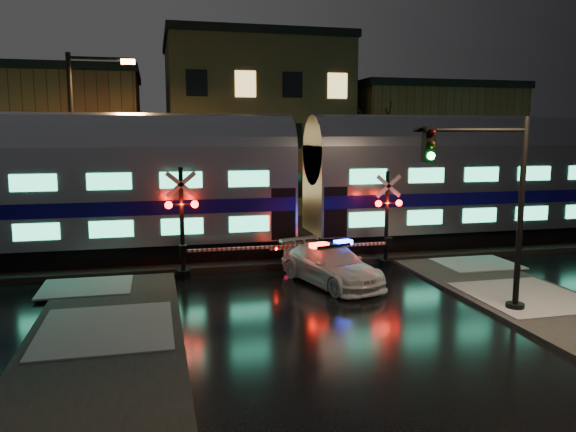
# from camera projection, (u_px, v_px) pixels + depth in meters

# --- Properties ---
(ground) EXTENTS (120.00, 120.00, 0.00)m
(ground) POSITION_uv_depth(u_px,v_px,m) (308.00, 288.00, 19.55)
(ground) COLOR black
(ground) RESTS_ON ground
(ballast) EXTENTS (90.00, 4.20, 0.24)m
(ballast) POSITION_uv_depth(u_px,v_px,m) (278.00, 255.00, 24.35)
(ballast) COLOR black
(ballast) RESTS_ON ground
(sidewalk_left) EXTENTS (4.00, 20.00, 0.12)m
(sidewalk_left) POSITION_uv_depth(u_px,v_px,m) (96.00, 377.00, 12.28)
(sidewalk_left) COLOR #2D2D2D
(sidewalk_left) RESTS_ON ground
(building_left) EXTENTS (14.00, 10.00, 9.00)m
(building_left) POSITION_uv_depth(u_px,v_px,m) (31.00, 146.00, 37.09)
(building_left) COLOR #51351F
(building_left) RESTS_ON ground
(building_mid) EXTENTS (12.00, 11.00, 11.50)m
(building_mid) POSITION_uv_depth(u_px,v_px,m) (253.00, 128.00, 40.83)
(building_mid) COLOR brown
(building_mid) RESTS_ON ground
(building_right) EXTENTS (12.00, 10.00, 8.50)m
(building_right) POSITION_uv_depth(u_px,v_px,m) (419.00, 148.00, 43.55)
(building_right) COLOR #51351F
(building_right) RESTS_ON ground
(train) EXTENTS (51.00, 3.12, 5.92)m
(train) POSITION_uv_depth(u_px,v_px,m) (301.00, 180.00, 24.10)
(train) COLOR black
(train) RESTS_ON ballast
(police_car) EXTENTS (3.23, 5.11, 1.54)m
(police_car) POSITION_uv_depth(u_px,v_px,m) (331.00, 265.00, 20.06)
(police_car) COLOR white
(police_car) RESTS_ON ground
(crossing_signal_right) EXTENTS (5.46, 0.64, 3.87)m
(crossing_signal_right) POSITION_uv_depth(u_px,v_px,m) (379.00, 229.00, 22.35)
(crossing_signal_right) COLOR black
(crossing_signal_right) RESTS_ON ground
(crossing_signal_left) EXTENTS (5.85, 0.66, 4.14)m
(crossing_signal_left) POSITION_uv_depth(u_px,v_px,m) (192.00, 233.00, 20.65)
(crossing_signal_left) COLOR black
(crossing_signal_left) RESTS_ON ground
(traffic_light) EXTENTS (3.78, 0.69, 5.84)m
(traffic_light) POSITION_uv_depth(u_px,v_px,m) (494.00, 212.00, 16.22)
(traffic_light) COLOR black
(traffic_light) RESTS_ON ground
(streetlight) EXTENTS (2.98, 0.31, 8.93)m
(streetlight) POSITION_uv_depth(u_px,v_px,m) (80.00, 138.00, 25.55)
(streetlight) COLOR black
(streetlight) RESTS_ON ground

